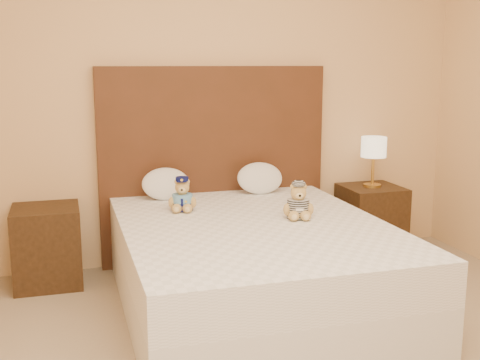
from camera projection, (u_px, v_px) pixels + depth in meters
name	position (u px, v px, depth m)	size (l,w,h in m)	color
room_walls	(305.00, 0.00, 2.77)	(4.04, 4.52, 2.72)	#E1B37A
bed	(254.00, 266.00, 3.76)	(1.60, 2.00, 0.55)	white
headboard	(214.00, 165.00, 4.62)	(1.75, 0.08, 1.50)	#4D2817
nightstand_left	(47.00, 246.00, 4.17)	(0.45, 0.45, 0.55)	#3D2513
nightstand_right	(371.00, 220.00, 4.86)	(0.45, 0.45, 0.55)	#3D2513
lamp	(374.00, 150.00, 4.75)	(0.20, 0.20, 0.40)	gold
teddy_police	(182.00, 194.00, 4.01)	(0.20, 0.19, 0.23)	#AF8744
teddy_prisoner	(298.00, 201.00, 3.81)	(0.20, 0.19, 0.23)	#AF8744
pillow_left	(166.00, 182.00, 4.35)	(0.35, 0.22, 0.25)	white
pillow_right	(260.00, 177.00, 4.55)	(0.36, 0.23, 0.25)	white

